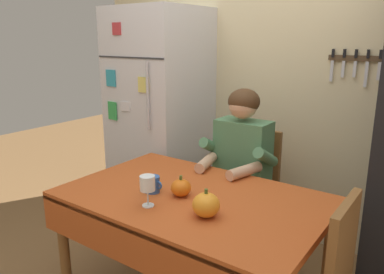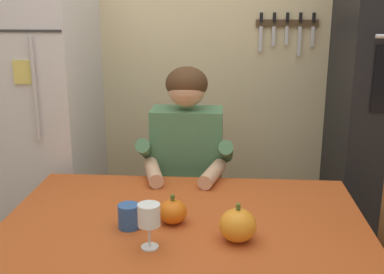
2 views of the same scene
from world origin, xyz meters
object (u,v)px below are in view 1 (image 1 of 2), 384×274
(refrigerator, at_px, (161,118))
(wine_glass, at_px, (147,184))
(coffee_mug, at_px, (152,184))
(seated_person, at_px, (238,165))
(pumpkin_large, at_px, (206,205))
(pumpkin_medium, at_px, (181,188))
(chair_behind_person, at_px, (249,188))
(dining_table, at_px, (190,210))

(refrigerator, height_order, wine_glass, refrigerator)
(refrigerator, distance_m, coffee_mug, 1.23)
(refrigerator, xyz_separation_m, seated_person, (0.91, -0.28, -0.16))
(pumpkin_large, bearing_deg, pumpkin_medium, 152.99)
(wine_glass, bearing_deg, chair_behind_person, 86.88)
(seated_person, relative_size, wine_glass, 7.72)
(coffee_mug, relative_size, pumpkin_medium, 0.95)
(pumpkin_large, bearing_deg, dining_table, 143.23)
(seated_person, height_order, coffee_mug, seated_person)
(refrigerator, distance_m, seated_person, 0.96)
(seated_person, relative_size, pumpkin_large, 8.93)
(seated_person, xyz_separation_m, pumpkin_large, (0.25, -0.75, 0.06))
(wine_glass, distance_m, pumpkin_large, 0.32)
(chair_behind_person, distance_m, coffee_mug, 0.93)
(dining_table, relative_size, chair_behind_person, 1.51)
(dining_table, height_order, wine_glass, wine_glass)
(refrigerator, relative_size, seated_person, 1.45)
(chair_behind_person, height_order, seated_person, seated_person)
(dining_table, height_order, pumpkin_medium, pumpkin_medium)
(seated_person, bearing_deg, refrigerator, 162.85)
(dining_table, height_order, coffee_mug, coffee_mug)
(coffee_mug, bearing_deg, refrigerator, 127.97)
(dining_table, relative_size, coffee_mug, 12.82)
(chair_behind_person, xyz_separation_m, pumpkin_large, (0.25, -0.94, 0.29))
(dining_table, relative_size, seated_person, 1.12)
(seated_person, xyz_separation_m, pumpkin_medium, (0.00, -0.63, 0.05))
(dining_table, bearing_deg, seated_person, 94.25)
(coffee_mug, xyz_separation_m, pumpkin_medium, (0.16, 0.05, 0.00))
(chair_behind_person, xyz_separation_m, seated_person, (0.00, -0.19, 0.23))
(dining_table, bearing_deg, coffee_mug, -158.29)
(refrigerator, relative_size, pumpkin_large, 12.91)
(seated_person, xyz_separation_m, coffee_mug, (-0.15, -0.68, 0.05))
(seated_person, bearing_deg, pumpkin_medium, -89.79)
(coffee_mug, bearing_deg, wine_glass, -55.84)
(wine_glass, bearing_deg, refrigerator, 127.49)
(dining_table, xyz_separation_m, coffee_mug, (-0.20, -0.08, 0.13))
(wine_glass, relative_size, pumpkin_large, 1.16)
(dining_table, xyz_separation_m, pumpkin_large, (0.20, -0.15, 0.14))
(dining_table, height_order, chair_behind_person, chair_behind_person)
(refrigerator, xyz_separation_m, chair_behind_person, (0.91, -0.09, -0.39))
(chair_behind_person, height_order, coffee_mug, chair_behind_person)
(seated_person, bearing_deg, wine_glass, -93.83)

